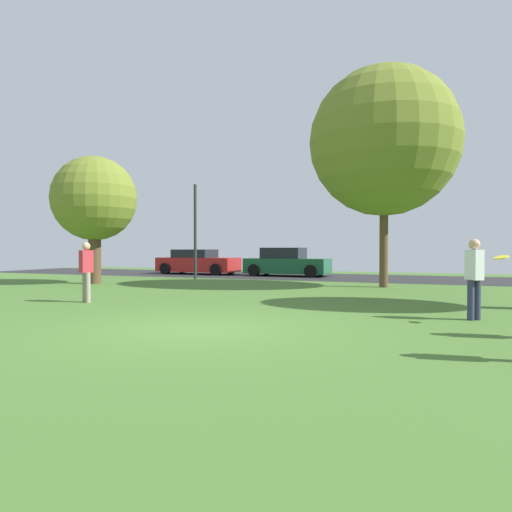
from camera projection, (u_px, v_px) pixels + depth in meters
The scene contains 10 objects.
ground_plane at pixel (200, 329), 8.75m from camera, with size 44.00×44.00×0.00m, color #47702D.
road_strip at pixel (357, 278), 23.57m from camera, with size 44.00×6.40×0.01m, color #28282B.
oak_tree_right at pixel (384, 142), 17.83m from camera, with size 5.58×5.58×8.27m.
maple_tree_near at pixel (94, 199), 19.67m from camera, with size 3.47×3.47×5.27m.
person_thrower at pixel (474, 275), 9.77m from camera, with size 0.37×0.39×1.67m.
person_walking at pixel (86, 269), 12.97m from camera, with size 0.32×0.38×1.64m.
frisbee_disc at pixel (501, 257), 9.08m from camera, with size 0.38×0.38×0.09m.
parked_car_red at pixel (198, 263), 26.87m from camera, with size 4.52×2.07×1.39m.
parked_car_green at pixel (287, 263), 25.01m from camera, with size 4.34×2.09×1.49m.
street_lamp_post at pixel (195, 232), 22.64m from camera, with size 0.14×0.14×4.50m, color #2D2D33.
Camera 1 is at (4.25, -7.69, 1.49)m, focal length 33.41 mm.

